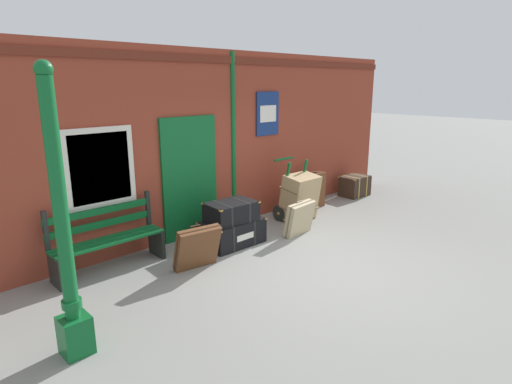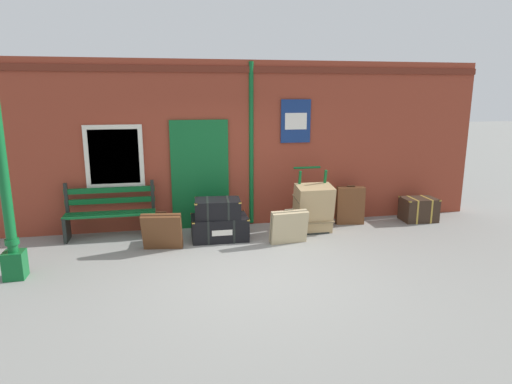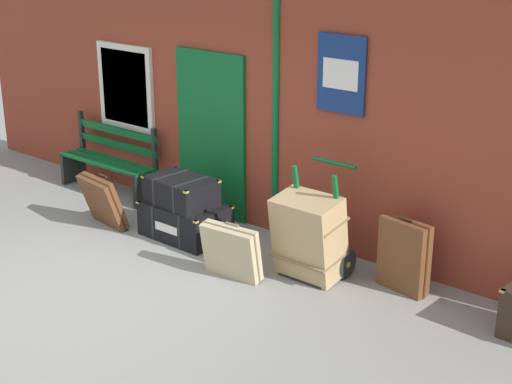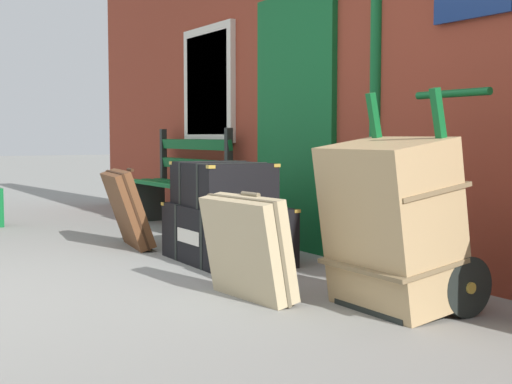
% 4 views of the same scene
% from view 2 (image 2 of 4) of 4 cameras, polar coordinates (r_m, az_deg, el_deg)
% --- Properties ---
extents(ground_plane, '(60.00, 60.00, 0.00)m').
position_cam_2_polar(ground_plane, '(6.62, -0.33, -10.38)').
color(ground_plane, gray).
extents(brick_facade, '(10.40, 0.35, 3.20)m').
position_cam_2_polar(brick_facade, '(8.70, -3.83, 6.10)').
color(brick_facade, brown).
rests_on(brick_facade, ground).
extents(lamp_post, '(0.28, 0.28, 2.83)m').
position_cam_2_polar(lamp_post, '(7.00, -29.44, -1.60)').
color(lamp_post, '#0F5B28').
rests_on(lamp_post, ground).
extents(platform_bench, '(1.60, 0.43, 1.01)m').
position_cam_2_polar(platform_bench, '(8.48, -18.27, -2.64)').
color(platform_bench, '#0F5B28').
rests_on(platform_bench, ground).
extents(steamer_trunk_base, '(1.02, 0.67, 0.43)m').
position_cam_2_polar(steamer_trunk_base, '(8.04, -4.72, -4.59)').
color(steamer_trunk_base, black).
rests_on(steamer_trunk_base, ground).
extents(steamer_trunk_middle, '(0.85, 0.61, 0.33)m').
position_cam_2_polar(steamer_trunk_middle, '(7.91, -4.97, -2.10)').
color(steamer_trunk_middle, black).
rests_on(steamer_trunk_middle, steamer_trunk_base).
extents(porters_trolley, '(0.71, 0.61, 1.20)m').
position_cam_2_polar(porters_trolley, '(8.60, 6.99, -3.07)').
color(porters_trolley, black).
rests_on(porters_trolley, ground).
extents(large_brown_trunk, '(0.70, 0.56, 0.93)m').
position_cam_2_polar(large_brown_trunk, '(8.39, 7.40, -2.10)').
color(large_brown_trunk, tan).
rests_on(large_brown_trunk, ground).
extents(suitcase_cream, '(0.67, 0.31, 0.62)m').
position_cam_2_polar(suitcase_cream, '(7.77, 4.27, -4.51)').
color(suitcase_cream, tan).
rests_on(suitcase_cream, ground).
extents(suitcase_umber, '(0.69, 0.42, 0.67)m').
position_cam_2_polar(suitcase_umber, '(7.57, -12.03, -5.01)').
color(suitcase_umber, brown).
rests_on(suitcase_umber, ground).
extents(suitcase_beige, '(0.57, 0.27, 0.80)m').
position_cam_2_polar(suitcase_beige, '(9.08, 12.08, -1.71)').
color(suitcase_beige, brown).
rests_on(suitcase_beige, ground).
extents(corner_trunk, '(0.71, 0.52, 0.49)m').
position_cam_2_polar(corner_trunk, '(9.72, 20.27, -2.12)').
color(corner_trunk, '#332319').
rests_on(corner_trunk, ground).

